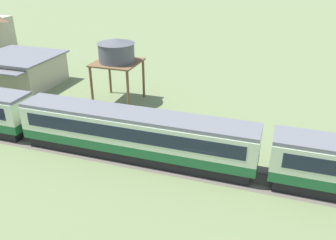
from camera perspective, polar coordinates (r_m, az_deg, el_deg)
name	(u,v)px	position (r m, az deg, el deg)	size (l,w,h in m)	color
ground_plane	(202,171)	(28.27, 5.52, -8.11)	(600.00, 600.00, 0.00)	#707F51
passenger_train	(138,133)	(28.88, -4.88, -2.15)	(61.31, 3.02, 4.02)	#1E6033
railway_track	(195,167)	(28.64, 4.42, -7.54)	(127.23, 3.60, 0.04)	#665B51
station_building	(21,70)	(49.09, -22.51, 7.44)	(9.29, 9.64, 3.85)	#BCB293
water_tower	(116,52)	(39.35, -8.27, 10.71)	(4.82, 4.82, 7.19)	brown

